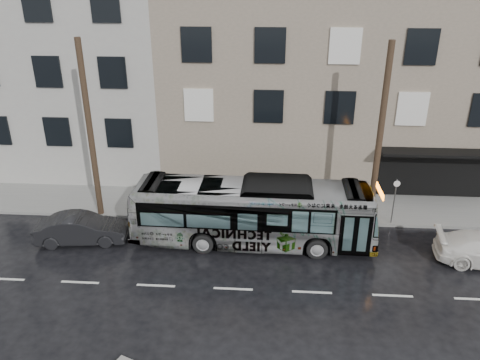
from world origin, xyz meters
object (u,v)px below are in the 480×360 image
Objects in this scene: sign_post at (394,202)px; bus at (253,213)px; dark_sedan at (81,229)px; utility_pole_rear at (90,132)px; utility_pole_front at (380,138)px.

bus is at bearing -163.45° from sign_post.
bus is 2.68× the size of dark_sedan.
bus is at bearing -14.36° from utility_pole_rear.
bus is 8.16m from dark_sedan.
sign_post is at bearing 0.00° from utility_pole_front.
sign_post reaches higher than dark_sedan.
sign_post is at bearing 0.00° from utility_pole_rear.
utility_pole_front is 0.80× the size of bus.
dark_sedan is (0.01, -2.62, -3.95)m from utility_pole_rear.
utility_pole_front reaches higher than sign_post.
sign_post is (1.10, 0.00, -3.30)m from utility_pole_front.
utility_pole_front is at bearing 0.00° from utility_pole_rear.
bus is (-5.89, -2.08, -3.08)m from utility_pole_front.
utility_pole_front and utility_pole_rear have the same top height.
bus is (8.11, -2.08, -3.08)m from utility_pole_rear.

